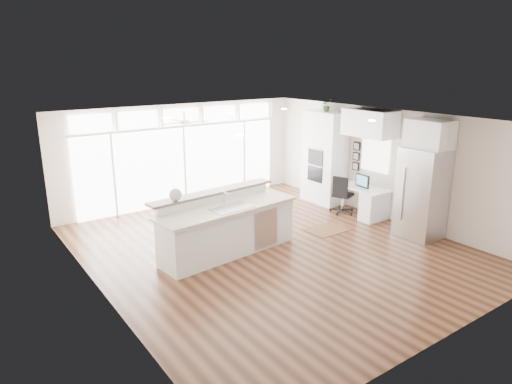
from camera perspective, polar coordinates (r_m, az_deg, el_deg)
floor at (r=9.67m, az=1.92°, el=-7.07°), size 7.00×8.00×0.02m
ceiling at (r=8.96m, az=2.08°, el=9.08°), size 7.00×8.00×0.02m
wall_back at (r=12.55m, az=-9.18°, el=4.68°), size 7.00×0.04×2.70m
wall_front at (r=6.67m, az=23.44°, el=-6.81°), size 7.00×0.04×2.70m
wall_left at (r=7.71m, az=-19.22°, el=-3.33°), size 0.04×8.00×2.70m
wall_right at (r=11.62m, az=15.88°, el=3.35°), size 0.04×8.00×2.70m
glass_wall at (r=12.56m, az=-8.99°, el=3.30°), size 5.80×0.06×2.08m
transom_row at (r=12.33m, az=-9.26°, el=9.33°), size 5.90×0.06×0.40m
desk_window at (r=11.74m, az=14.70°, el=4.56°), size 0.04×0.85×0.85m
ceiling_fan at (r=11.09m, az=-8.97°, el=9.11°), size 1.16×1.16×0.32m
recessed_lights at (r=9.12m, az=1.31°, el=9.08°), size 3.40×3.00×0.02m
oven_cabinet at (r=12.59m, az=8.54°, el=4.28°), size 0.64×1.20×2.50m
desk_nook at (r=11.77m, az=13.26°, el=-1.18°), size 0.72×1.30×0.76m
upper_cabinets at (r=11.39m, az=14.03°, el=8.36°), size 0.64×1.30×0.64m
refrigerator at (r=10.62m, az=20.03°, el=-0.14°), size 0.76×0.90×2.00m
fridge_cabinet at (r=10.41m, az=20.91°, el=6.80°), size 0.64×0.90×0.60m
framed_photos at (r=12.16m, az=12.43°, el=4.39°), size 0.06×0.22×0.80m
kitchen_island at (r=9.24m, az=-3.47°, el=-4.11°), size 3.16×1.46×1.22m
rug at (r=10.78m, az=8.89°, el=-4.66°), size 0.95×0.69×0.01m
office_chair at (r=11.89m, az=10.82°, el=-0.30°), size 0.65×0.63×0.99m
fishbowl at (r=8.81m, az=-10.03°, el=-0.32°), size 0.28×0.28×0.25m
monitor at (r=11.57m, az=13.17°, el=1.39°), size 0.10×0.43×0.36m
keyboard at (r=11.49m, az=12.55°, el=0.45°), size 0.14×0.33×0.02m
potted_plant at (r=12.38m, az=8.81°, el=10.52°), size 0.34×0.36×0.25m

